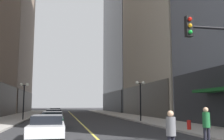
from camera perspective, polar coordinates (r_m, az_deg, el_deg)
ground_plane at (r=41.05m, az=-8.24°, el=-10.11°), size 200.00×200.00×0.00m
sidewalk_left at (r=41.46m, az=-19.87°, el=-9.61°), size 4.50×78.00×0.15m
sidewalk_right at (r=42.26m, az=3.17°, el=-9.99°), size 4.50×78.00×0.15m
lane_centre_stripe at (r=41.05m, az=-8.24°, el=-10.10°), size 0.16×70.00×0.01m
building_left_far at (r=70.77m, az=-21.81°, el=11.03°), size 10.28×26.00×47.72m
storefront_awning_right at (r=21.42m, az=22.31°, el=-4.10°), size 1.60×5.24×3.12m
car_white at (r=15.12m, az=-14.02°, el=-11.85°), size 1.89×4.56×1.32m
car_green at (r=22.07m, az=-12.91°, el=-10.44°), size 1.74×4.69×1.32m
car_grey at (r=31.39m, az=-12.60°, el=-9.52°), size 1.89×4.57×1.32m
car_blue at (r=42.05m, az=-12.34°, el=-8.97°), size 1.81×4.09×1.32m
pedestrian_in_green_parka at (r=12.91m, az=19.94°, el=-10.95°), size 0.43×0.43×1.79m
pedestrian_in_grey_suit at (r=9.58m, az=12.78°, el=-12.89°), size 0.44×0.44×1.70m
street_lamp_left_far at (r=32.68m, az=-18.70°, el=-4.77°), size 1.06×0.36×4.43m
street_lamp_right_mid at (r=28.60m, az=6.21°, el=-4.78°), size 1.06×0.36×4.43m
fire_hydrant_right at (r=19.63m, az=16.50°, el=-11.65°), size 0.28×0.28×0.80m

